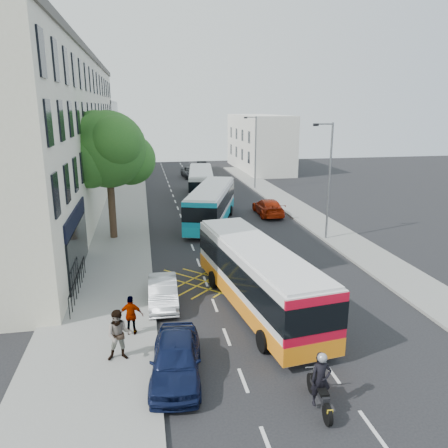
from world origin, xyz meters
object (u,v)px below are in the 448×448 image
red_hatchback (268,207)px  motorbike (320,382)px  parked_car_blue (176,359)px  parked_car_silver (163,292)px  pedestrian_near (119,335)px  bus_mid (211,204)px  lamp_near (328,175)px  pedestrian_far (131,315)px  distant_car_dark (202,165)px  street_tree (108,150)px  lamp_far (255,149)px  bus_near (257,276)px  distant_car_grey (192,172)px  bus_far (201,182)px

red_hatchback → motorbike: bearing=79.1°
parked_car_blue → parked_car_silver: 5.99m
pedestrian_near → parked_car_blue: bearing=-33.4°
bus_mid → parked_car_blue: size_ratio=2.57×
lamp_near → parked_car_silver: size_ratio=2.08×
parked_car_blue → pedestrian_far: pedestrian_far is taller
parked_car_blue → distant_car_dark: bearing=87.8°
bus_mid → red_hatchback: (5.31, 1.95, -0.88)m
parked_car_silver → distant_car_dark: distant_car_dark is taller
motorbike → parked_car_blue: 4.91m
street_tree → lamp_far: size_ratio=1.10×
pedestrian_near → pedestrian_far: pedestrian_near is taller
distant_car_dark → pedestrian_near: size_ratio=2.11×
street_tree → parked_car_blue: street_tree is taller
lamp_near → bus_near: (-7.50, -9.61, -3.02)m
street_tree → distant_car_grey: 28.95m
lamp_far → distant_car_dark: lamp_far is taller
parked_car_silver → red_hatchback: 19.08m
bus_mid → red_hatchback: 5.72m
parked_car_blue → pedestrian_near: bearing=153.0°
bus_near → distant_car_dark: size_ratio=2.69×
distant_car_dark → parked_car_blue: bearing=88.6°
parked_car_silver → pedestrian_near: size_ratio=1.98×
street_tree → red_hatchback: size_ratio=1.79×
bus_near → bus_mid: (0.33, 15.55, -0.01)m
bus_near → pedestrian_far: size_ratio=6.64×
bus_mid → distant_car_grey: size_ratio=2.19×
pedestrian_near → pedestrian_far: 1.86m
lamp_near → parked_car_silver: bearing=-144.5°
pedestrian_far → bus_mid: bearing=-98.4°
lamp_near → parked_car_blue: lamp_near is taller
motorbike → distant_car_grey: 46.84m
street_tree → pedestrian_near: (1.12, -16.07, -5.17)m
pedestrian_near → bus_mid: bearing=71.6°
lamp_near → bus_near: lamp_near is taller
parked_car_silver → street_tree: bearing=105.4°
distant_car_dark → lamp_near: bearing=103.1°
bus_far → pedestrian_far: (-6.67, -28.19, -0.54)m
parked_car_blue → pedestrian_far: bearing=123.2°
lamp_far → distant_car_grey: 12.30m
pedestrian_near → red_hatchback: bearing=61.0°
lamp_near → pedestrian_far: (-13.20, -11.29, -3.64)m
lamp_far → distant_car_grey: size_ratio=1.60×
lamp_far → motorbike: lamp_far is taller
lamp_near → distant_car_grey: lamp_near is taller
bus_near → lamp_far: bearing=68.0°
motorbike → pedestrian_near: bearing=152.9°
lamp_far → pedestrian_far: size_ratio=4.82×
bus_mid → red_hatchback: bearing=38.1°
bus_mid → pedestrian_far: bus_mid is taller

